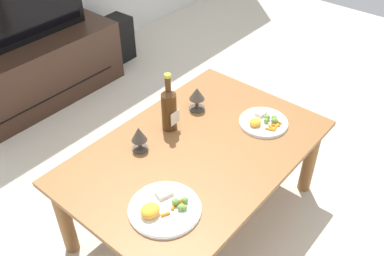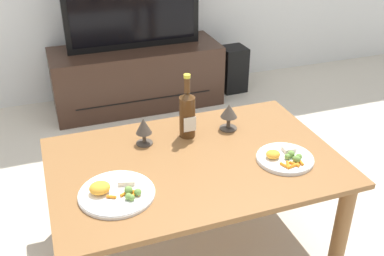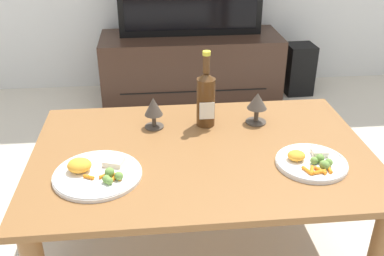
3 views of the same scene
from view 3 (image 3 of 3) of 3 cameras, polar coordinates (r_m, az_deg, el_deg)
The scene contains 9 objects.
ground_plane at distance 1.92m, azimuth 1.14°, elevation -15.39°, with size 6.40×6.40×0.00m, color beige.
dining_table at distance 1.67m, azimuth 1.27°, elevation -5.13°, with size 1.25×0.82×0.48m.
tv_stand at distance 3.19m, azimuth -0.15°, elevation 7.90°, with size 1.25×0.47×0.46m.
floor_speaker at distance 3.38m, azimuth 13.65°, elevation 7.42°, with size 0.19×0.19×0.37m, color black.
wine_bottle at distance 1.76m, azimuth 1.81°, elevation 4.06°, with size 0.07×0.08×0.31m.
goblet_left at distance 1.76m, azimuth -5.00°, elevation 2.55°, with size 0.08×0.08×0.13m.
goblet_right at distance 1.81m, azimuth 8.43°, elevation 3.19°, with size 0.09×0.09×0.13m.
dinner_plate_left at distance 1.51m, azimuth -12.25°, elevation -5.70°, with size 0.30×0.30×0.06m.
dinner_plate_right at distance 1.59m, azimuth 15.19°, elevation -4.24°, with size 0.25×0.25×0.05m.
Camera 3 is at (-0.18, -1.39, 1.31)m, focal length 41.22 mm.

